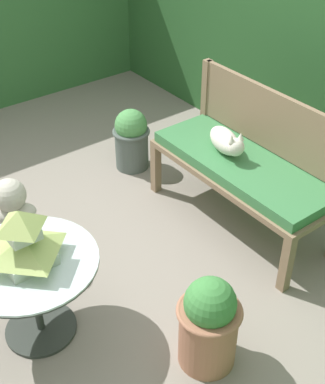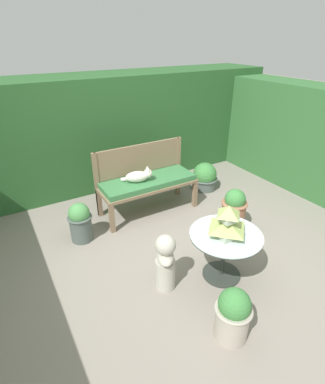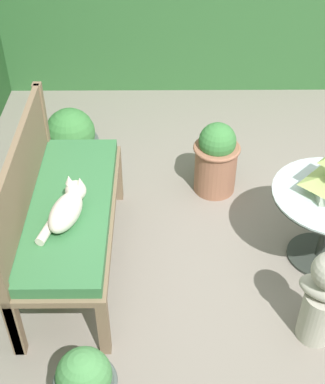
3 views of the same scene
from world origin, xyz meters
name	(u,v)px [view 3 (image 3 of 3)]	position (x,y,z in m)	size (l,w,h in m)	color
ground	(231,285)	(0.00, 0.00, 0.00)	(30.00, 30.00, 0.00)	gray
garden_bench	(70,212)	(0.20, 0.98, 0.44)	(1.38, 0.53, 0.52)	#7F664C
bench_backrest	(23,182)	(0.20, 1.23, 0.68)	(1.38, 0.06, 0.95)	#7F664C
cat	(67,208)	(0.05, 0.97, 0.60)	(0.40, 0.27, 0.21)	silver
garden_bust	(324,297)	(-0.36, -0.43, 0.32)	(0.28, 0.33, 0.63)	#B7B2A3
potted_plant_patio_mid	(216,158)	(0.97, 0.03, 0.28)	(0.34, 0.34, 0.57)	#9E664C
potted_plant_path_edge	(71,139)	(1.35, 1.15, 0.20)	(0.44, 0.44, 0.45)	#4C5651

